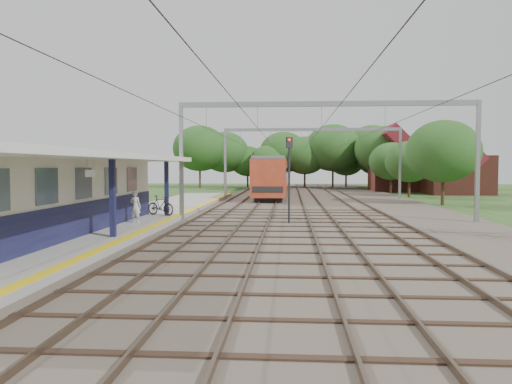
{
  "coord_description": "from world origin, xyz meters",
  "views": [
    {
      "loc": [
        1.4,
        -14.04,
        3.26
      ],
      "look_at": [
        -0.8,
        18.11,
        1.6
      ],
      "focal_mm": 35.0,
      "sensor_mm": 36.0,
      "label": 1
    }
  ],
  "objects": [
    {
      "name": "house_far",
      "position": [
        16.0,
        52.0,
        3.23
      ],
      "size": [
        8.0,
        6.12,
        8.66
      ],
      "color": "brown",
      "rests_on": "ground"
    },
    {
      "name": "ground",
      "position": [
        0.0,
        0.0,
        0.0
      ],
      "size": [
        160.0,
        160.0,
        0.0
      ],
      "primitive_type": "plane",
      "color": "#2D4C1E",
      "rests_on": "ground"
    },
    {
      "name": "station_building",
      "position": [
        -8.88,
        7.0,
        2.04
      ],
      "size": [
        3.41,
        18.0,
        3.4
      ],
      "color": "beige",
      "rests_on": "platform"
    },
    {
      "name": "signal_post",
      "position": [
        1.35,
        13.62,
        3.2
      ],
      "size": [
        0.38,
        0.33,
        4.88
      ],
      "rotation": [
        0.0,
        0.0,
        0.37
      ],
      "color": "black",
      "rests_on": "ground"
    },
    {
      "name": "yellow_stripe",
      "position": [
        -5.25,
        14.0,
        0.35
      ],
      "size": [
        0.45,
        52.0,
        0.01
      ],
      "primitive_type": "cube",
      "color": "yellow",
      "rests_on": "platform"
    },
    {
      "name": "rail_tracks",
      "position": [
        1.5,
        30.0,
        0.18
      ],
      "size": [
        11.8,
        88.0,
        0.15
      ],
      "color": "brown",
      "rests_on": "ballast_bed"
    },
    {
      "name": "platform",
      "position": [
        -7.5,
        14.0,
        0.17
      ],
      "size": [
        5.0,
        52.0,
        0.35
      ],
      "primitive_type": "cube",
      "color": "gray",
      "rests_on": "ground"
    },
    {
      "name": "canopy",
      "position": [
        -7.77,
        6.0,
        3.64
      ],
      "size": [
        6.4,
        20.0,
        3.44
      ],
      "color": "#13143B",
      "rests_on": "platform"
    },
    {
      "name": "house_near",
      "position": [
        21.0,
        46.0,
        2.99
      ],
      "size": [
        7.0,
        6.12,
        7.89
      ],
      "color": "brown",
      "rests_on": "ground"
    },
    {
      "name": "bicycle",
      "position": [
        -6.27,
        15.0,
        0.94
      ],
      "size": [
        2.0,
        1.38,
        1.18
      ],
      "primitive_type": "imported",
      "rotation": [
        0.0,
        0.0,
        1.1
      ],
      "color": "black",
      "rests_on": "platform"
    },
    {
      "name": "tree_band",
      "position": [
        3.84,
        57.12,
        4.92
      ],
      "size": [
        31.72,
        30.88,
        8.82
      ],
      "color": "#382619",
      "rests_on": "ground"
    },
    {
      "name": "person",
      "position": [
        -6.58,
        11.18,
        1.18
      ],
      "size": [
        0.7,
        0.57,
        1.66
      ],
      "primitive_type": "imported",
      "rotation": [
        0.0,
        0.0,
        2.83
      ],
      "color": "beige",
      "rests_on": "platform"
    },
    {
      "name": "train",
      "position": [
        -0.5,
        47.63,
        2.27
      ],
      "size": [
        3.12,
        38.78,
        4.08
      ],
      "color": "black",
      "rests_on": "ballast_bed"
    },
    {
      "name": "ballast_bed",
      "position": [
        4.0,
        30.0,
        0.05
      ],
      "size": [
        18.0,
        90.0,
        0.1
      ],
      "primitive_type": "cube",
      "color": "#473D33",
      "rests_on": "ground"
    },
    {
      "name": "catenary_system",
      "position": [
        3.39,
        25.28,
        5.51
      ],
      "size": [
        17.22,
        88.0,
        7.0
      ],
      "color": "gray",
      "rests_on": "ground"
    }
  ]
}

